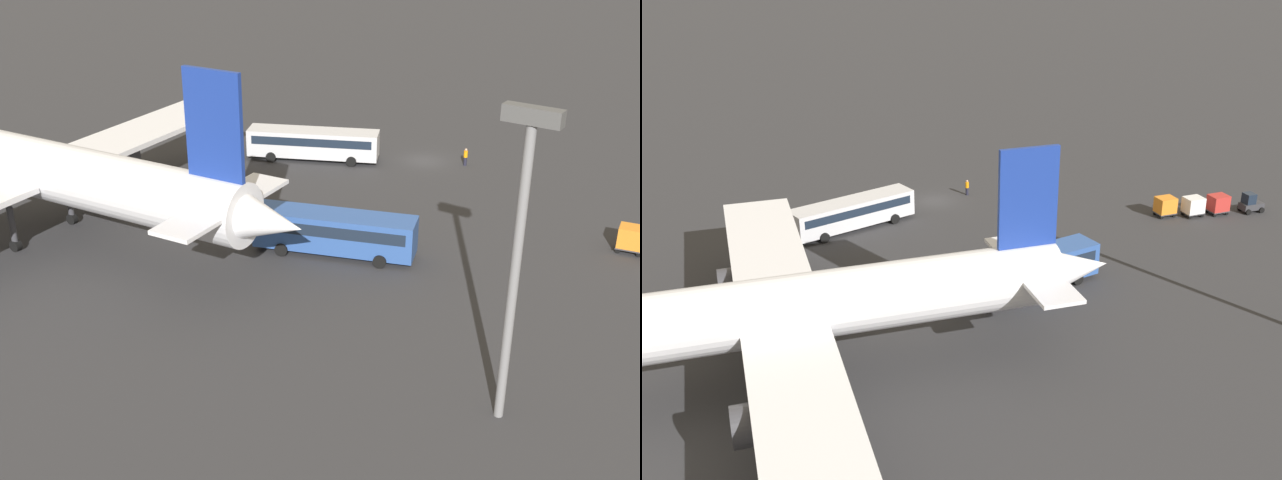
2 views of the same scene
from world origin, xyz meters
The scene contains 9 objects.
ground_plane centered at (0.00, 0.00, 0.00)m, with size 600.00×600.00×0.00m, color #2D2D30.
airplane centered at (17.94, 33.21, 5.77)m, with size 51.16×44.48×15.36m.
shuttle_bus_near centered at (9.41, 5.90, 1.83)m, with size 12.96×8.01×3.04m.
shuttle_bus_far centered at (-4.17, 22.58, 1.95)m, with size 12.47×6.65×3.25m.
baggage_tug centered at (-31.94, 10.44, 0.94)m, with size 2.55×1.90×2.10m.
worker_person centered at (-3.91, -1.08, 0.87)m, with size 0.38×0.38×1.74m.
cargo_cart_red centered at (-28.28, 10.26, 1.19)m, with size 2.22×1.96×2.06m.
cargo_cart_white centered at (-25.45, 10.27, 1.19)m, with size 2.22×1.96×2.06m.
cargo_cart_orange centered at (-22.61, 9.64, 1.19)m, with size 2.22×1.96×2.06m.
Camera 2 is at (14.95, 80.90, 30.99)m, focal length 45.00 mm.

